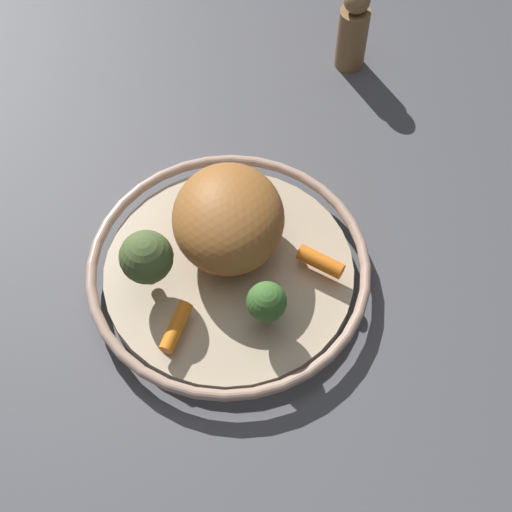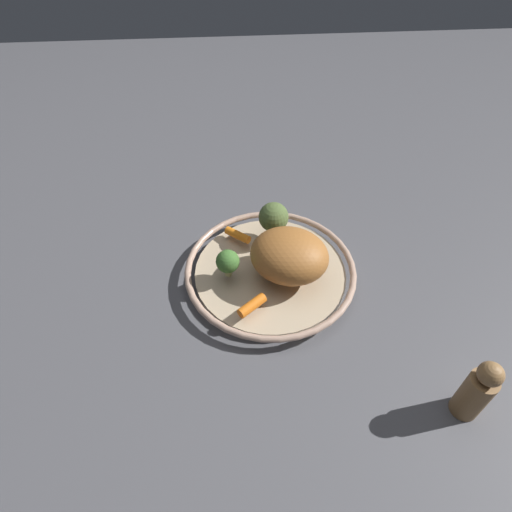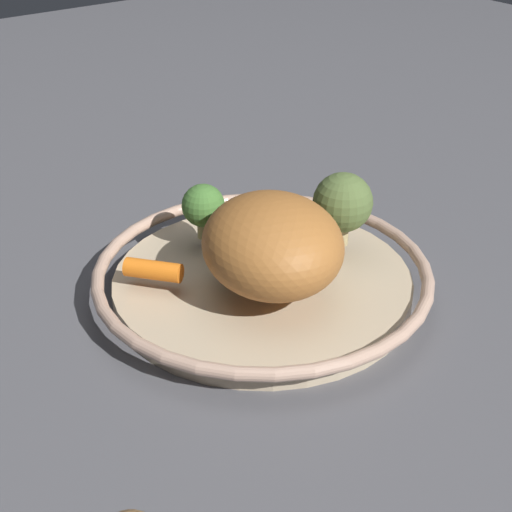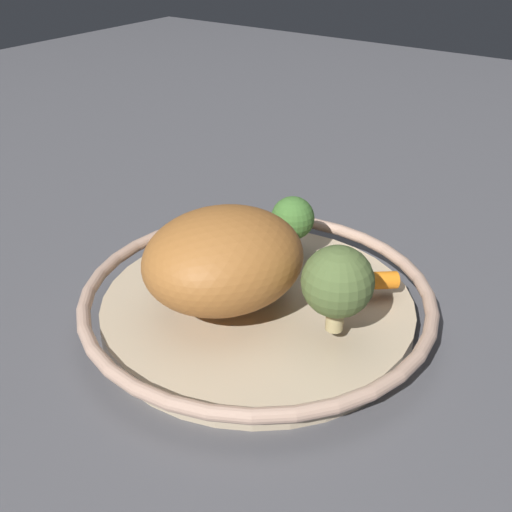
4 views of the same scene
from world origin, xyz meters
TOP-DOWN VIEW (x-y plane):
  - ground_plane at (0.00, 0.00)m, footprint 2.52×2.52m
  - serving_bowl at (0.00, 0.00)m, footprint 0.33×0.33m
  - roast_chicken_piece at (0.01, 0.03)m, footprint 0.17×0.18m
  - baby_carrot_left at (-0.08, -0.06)m, footprint 0.05×0.05m
  - baby_carrot_near_rim at (0.10, -0.04)m, footprint 0.05×0.05m
  - broccoli_floret_mid at (0.01, -0.08)m, footprint 0.04×0.04m
  - broccoli_floret_small at (-0.09, 0.01)m, footprint 0.06×0.06m

SIDE VIEW (x-z plane):
  - ground_plane at x=0.00m, z-range 0.00..0.00m
  - serving_bowl at x=0.00m, z-range 0.00..0.04m
  - baby_carrot_left at x=-0.08m, z-range 0.03..0.05m
  - baby_carrot_near_rim at x=0.10m, z-range 0.03..0.05m
  - broccoli_floret_mid at x=0.01m, z-range 0.04..0.10m
  - roast_chicken_piece at x=0.01m, z-range 0.03..0.12m
  - broccoli_floret_small at x=-0.09m, z-range 0.04..0.12m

